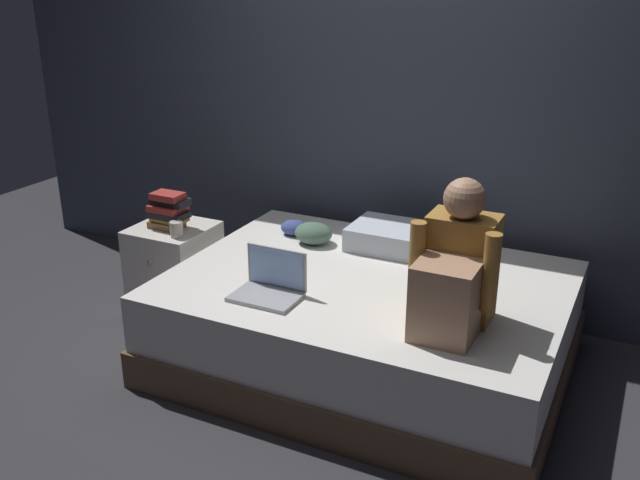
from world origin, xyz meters
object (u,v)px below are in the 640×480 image
nightstand (175,268)px  laptop (270,285)px  book_stack (168,210)px  mug (177,229)px  clothes_pile (308,232)px  person_sitting (455,272)px  pillow (401,239)px  bed (367,323)px

nightstand → laptop: size_ratio=1.68×
book_stack → mug: book_stack is taller
book_stack → clothes_pile: book_stack is taller
laptop → clothes_pile: laptop is taller
nightstand → person_sitting: size_ratio=0.82×
pillow → mug: same height
mug → bed: bearing=1.2°
nightstand → clothes_pile: size_ratio=1.50×
pillow → book_stack: (-1.31, -0.37, 0.08)m
bed → mug: size_ratio=22.22×
nightstand → person_sitting: person_sitting is taller
pillow → book_stack: 1.36m
bed → nightstand: (-1.30, 0.09, 0.02)m
book_stack → clothes_pile: size_ratio=0.65×
bed → book_stack: 1.36m
bed → laptop: (-0.35, -0.39, 0.31)m
bed → pillow: (0.01, 0.45, 0.32)m
nightstand → laptop: (0.95, -0.48, 0.28)m
bed → book_stack: book_stack is taller
laptop → mug: 0.90m
bed → laptop: 0.60m
laptop → person_sitting: bearing=6.7°
laptop → pillow: (0.36, 0.84, 0.01)m
mug → clothes_pile: mug is taller
mug → book_stack: bearing=142.0°
nightstand → pillow: (1.31, 0.36, 0.29)m
book_stack → person_sitting: bearing=-11.3°
mug → clothes_pile: bearing=29.1°
pillow → bed: bearing=-91.4°
clothes_pile → book_stack: bearing=-161.5°
laptop → clothes_pile: 0.75m
clothes_pile → person_sitting: bearing=-31.1°
laptop → pillow: 0.91m
laptop → book_stack: book_stack is taller
nightstand → laptop: laptop is taller
nightstand → bed: bearing=-4.2°
person_sitting → pillow: person_sitting is taller
mug → laptop: bearing=-23.8°
nightstand → pillow: pillow is taller
bed → clothes_pile: clothes_pile is taller
nightstand → mug: 0.36m
laptop → nightstand: bearing=153.1°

